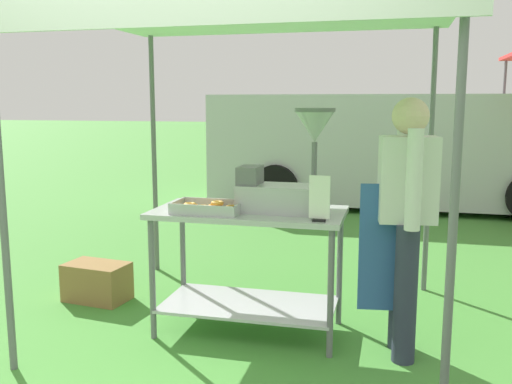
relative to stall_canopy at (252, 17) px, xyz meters
name	(u,v)px	position (x,y,z in m)	size (l,w,h in m)	color
ground_plane	(322,204)	(-0.15, 4.96, -2.13)	(70.00, 70.00, 0.00)	#478E38
stall_canopy	(252,17)	(0.00, 0.00, 0.00)	(2.65, 2.29, 2.22)	slate
donut_cart	(249,246)	(0.00, -0.10, -1.52)	(1.29, 0.66, 0.86)	#B7B7BC
donut_tray	(208,209)	(-0.24, -0.25, -1.25)	(0.45, 0.29, 0.07)	#B7B7BC
donut_fryer	(288,175)	(0.27, -0.11, -1.03)	(0.63, 0.28, 0.68)	#B7B7BC
menu_sign	(319,202)	(0.51, -0.34, -1.15)	(0.13, 0.05, 0.28)	black
vendor	(405,214)	(1.02, -0.22, -1.23)	(0.46, 0.54, 1.61)	#2D3347
supply_crate	(97,282)	(-1.34, 0.20, -1.98)	(0.53, 0.36, 0.30)	olive
van_silver	(400,148)	(1.00, 5.21, -1.26)	(5.60, 2.11, 1.69)	#BCBCC1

